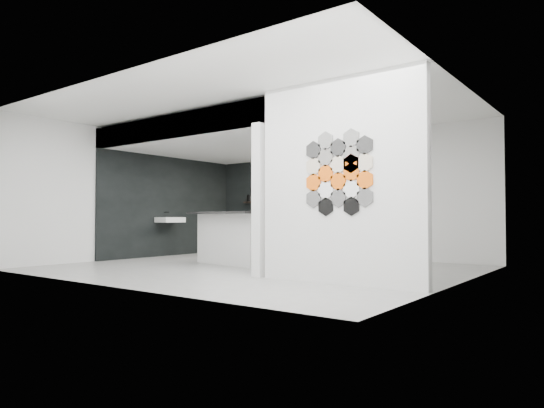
{
  "coord_description": "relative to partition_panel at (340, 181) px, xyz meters",
  "views": [
    {
      "loc": [
        5.42,
        -6.8,
        0.9
      ],
      "look_at": [
        0.1,
        0.3,
        1.15
      ],
      "focal_mm": 32.0,
      "sensor_mm": 36.0,
      "label": 1
    }
  ],
  "objects": [
    {
      "name": "floor",
      "position": [
        -2.23,
        1.0,
        -1.4
      ],
      "size": [
        7.0,
        6.0,
        0.01
      ],
      "primitive_type": "cube",
      "color": "gray"
    },
    {
      "name": "partition_panel",
      "position": [
        0.0,
        0.0,
        0.0
      ],
      "size": [
        2.45,
        0.15,
        2.8
      ],
      "primitive_type": "cube",
      "color": "silver",
      "rests_on": "floor"
    },
    {
      "name": "bay_clad_back",
      "position": [
        -3.52,
        3.97,
        -0.22
      ],
      "size": [
        4.4,
        0.04,
        2.35
      ],
      "primitive_type": "cube",
      "color": "black",
      "rests_on": "floor"
    },
    {
      "name": "bay_clad_left",
      "position": [
        -5.7,
        2.0,
        -0.22
      ],
      "size": [
        0.04,
        4.0,
        2.35
      ],
      "primitive_type": "cube",
      "color": "black",
      "rests_on": "floor"
    },
    {
      "name": "bulkhead",
      "position": [
        -3.52,
        2.0,
        1.15
      ],
      "size": [
        4.4,
        4.0,
        0.4
      ],
      "primitive_type": "cube",
      "color": "silver",
      "rests_on": "corner_column"
    },
    {
      "name": "corner_column",
      "position": [
        -1.41,
        0.0,
        -0.22
      ],
      "size": [
        0.16,
        0.16,
        2.35
      ],
      "primitive_type": "cube",
      "color": "silver",
      "rests_on": "floor"
    },
    {
      "name": "fascia_beam",
      "position": [
        -3.52,
        0.08,
        1.15
      ],
      "size": [
        4.4,
        0.16,
        0.4
      ],
      "primitive_type": "cube",
      "color": "silver",
      "rests_on": "corner_column"
    },
    {
      "name": "wall_basin",
      "position": [
        -5.46,
        1.8,
        -0.55
      ],
      "size": [
        0.4,
        0.6,
        0.12
      ],
      "primitive_type": "cube",
      "color": "silver",
      "rests_on": "bay_clad_left"
    },
    {
      "name": "display_shelf",
      "position": [
        -3.43,
        3.87,
        -0.1
      ],
      "size": [
        3.0,
        0.15,
        0.04
      ],
      "primitive_type": "cube",
      "color": "black",
      "rests_on": "bay_clad_back"
    },
    {
      "name": "kitchen_island",
      "position": [
        -3.0,
        1.27,
        -0.88
      ],
      "size": [
        2.05,
        1.21,
        1.55
      ],
      "rotation": [
        0.0,
        0.0,
        -0.2
      ],
      "color": "silver",
      "rests_on": "floor"
    },
    {
      "name": "stockpot",
      "position": [
        -4.74,
        3.87,
        0.01
      ],
      "size": [
        0.27,
        0.27,
        0.17
      ],
      "primitive_type": "cylinder",
      "rotation": [
        0.0,
        0.0,
        0.33
      ],
      "color": "black",
      "rests_on": "display_shelf"
    },
    {
      "name": "kettle",
      "position": [
        -2.55,
        3.87,
        -0.01
      ],
      "size": [
        0.18,
        0.18,
        0.13
      ],
      "primitive_type": "ellipsoid",
      "rotation": [
        0.0,
        0.0,
        0.19
      ],
      "color": "black",
      "rests_on": "display_shelf"
    },
    {
      "name": "glass_bowl",
      "position": [
        -2.08,
        3.87,
        -0.03
      ],
      "size": [
        0.16,
        0.16,
        0.1
      ],
      "primitive_type": "cylinder",
      "rotation": [
        0.0,
        0.0,
        -0.22
      ],
      "color": "gray",
      "rests_on": "display_shelf"
    },
    {
      "name": "glass_vase",
      "position": [
        -2.08,
        3.87,
        -0.01
      ],
      "size": [
        0.12,
        0.12,
        0.15
      ],
      "primitive_type": "cylinder",
      "rotation": [
        0.0,
        0.0,
        -0.1
      ],
      "color": "gray",
      "rests_on": "display_shelf"
    },
    {
      "name": "bottle_dark",
      "position": [
        -3.9,
        3.87,
        -0.01
      ],
      "size": [
        0.05,
        0.05,
        0.14
      ],
      "primitive_type": "cylinder",
      "rotation": [
        0.0,
        0.0,
        -0.04
      ],
      "color": "black",
      "rests_on": "display_shelf"
    },
    {
      "name": "utensil_cup",
      "position": [
        -4.27,
        3.87,
        -0.03
      ],
      "size": [
        0.09,
        0.09,
        0.1
      ],
      "primitive_type": "cylinder",
      "rotation": [
        0.0,
        0.0,
        -0.18
      ],
      "color": "black",
      "rests_on": "display_shelf"
    },
    {
      "name": "hex_tile_cluster",
      "position": [
        0.03,
        -0.09,
        0.1
      ],
      "size": [
        1.04,
        0.02,
        1.16
      ],
      "color": "black",
      "rests_on": "partition_panel"
    }
  ]
}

